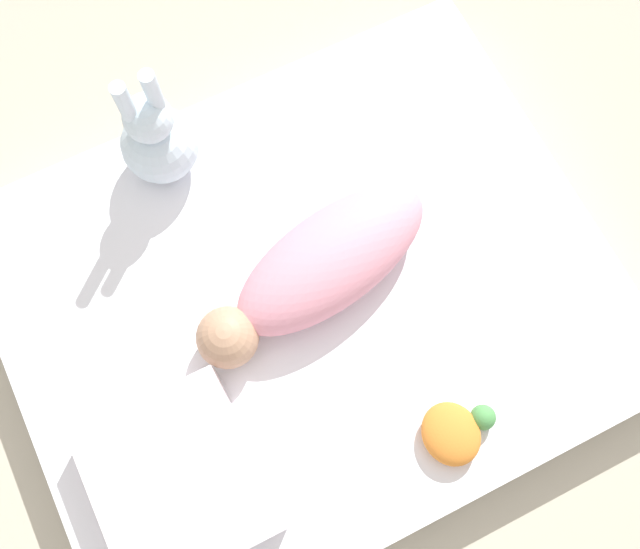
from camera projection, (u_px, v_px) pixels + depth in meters
name	position (u px, v px, depth m)	size (l,w,h in m)	color
ground_plane	(309.00, 308.00, 1.73)	(12.00, 12.00, 0.00)	#B2A893
bed_mattress	(309.00, 301.00, 1.67)	(1.28, 1.06, 0.13)	white
swaddled_baby	(318.00, 269.00, 1.55)	(0.58, 0.30, 0.15)	pink
pillow	(178.00, 482.00, 1.45)	(0.30, 0.34, 0.10)	white
bunny_plush	(157.00, 139.00, 1.59)	(0.17, 0.17, 0.34)	silver
turtle_plush	(456.00, 432.00, 1.49)	(0.16, 0.13, 0.06)	orange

